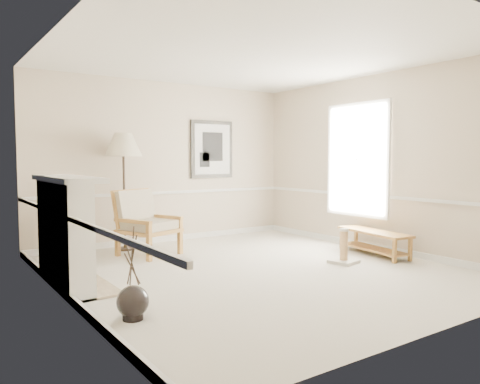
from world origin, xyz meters
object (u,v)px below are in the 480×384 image
object	(u,v)px
armchair	(144,220)
scratching_post	(344,252)
floor_vase	(133,303)
bench	(374,239)
floor_lamp	(123,148)

from	to	relation	value
armchair	scratching_post	distance (m)	3.13
floor_vase	bench	world-z (taller)	floor_vase
floor_lamp	armchair	bearing A→B (deg)	-77.92
floor_lamp	bench	world-z (taller)	floor_lamp
armchair	bench	world-z (taller)	armchair
floor_vase	armchair	bearing A→B (deg)	65.16
armchair	bench	size ratio (longest dim) A/B	0.76
bench	scratching_post	size ratio (longest dim) A/B	2.74
armchair	floor_lamp	xyz separation A→B (m)	(-0.11, 0.53, 1.14)
bench	scratching_post	distance (m)	0.85
floor_lamp	scratching_post	xyz separation A→B (m)	(2.26, -2.78, -1.53)
floor_vase	armchair	xyz separation A→B (m)	(1.30, 2.81, 0.39)
bench	floor_lamp	bearing A→B (deg)	139.64
scratching_post	floor_vase	bearing A→B (deg)	-170.70
floor_vase	armchair	distance (m)	3.12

